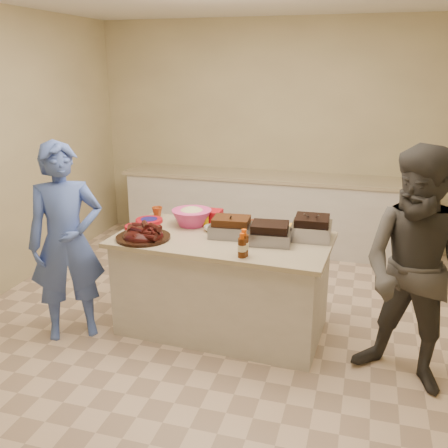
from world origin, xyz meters
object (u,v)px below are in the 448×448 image
(rib_platter, at_px, (143,239))
(bbq_bottle_b, at_px, (242,257))
(bbq_bottle_a, at_px, (244,256))
(island, at_px, (222,328))
(guest_blue, at_px, (76,332))
(plastic_cup, at_px, (157,216))
(guest_gray, at_px, (405,382))
(roasting_pan, at_px, (311,238))
(coleslaw_bowl, at_px, (192,225))
(mustard_bottle, at_px, (206,227))

(rib_platter, xyz_separation_m, bbq_bottle_b, (0.86, -0.17, 0.00))
(bbq_bottle_a, xyz_separation_m, bbq_bottle_b, (-0.01, -0.03, 0.00))
(island, height_order, guest_blue, island)
(plastic_cup, relative_size, guest_gray, 0.06)
(roasting_pan, height_order, guest_blue, roasting_pan)
(rib_platter, xyz_separation_m, guest_gray, (2.08, -0.17, -0.82))
(roasting_pan, xyz_separation_m, bbq_bottle_a, (-0.43, -0.53, 0.00))
(guest_gray, bearing_deg, bbq_bottle_b, -156.57)
(bbq_bottle_a, xyz_separation_m, plastic_cup, (-1.01, 0.75, 0.00))
(coleslaw_bowl, bearing_deg, plastic_cup, 157.63)
(guest_gray, bearing_deg, rib_platter, -161.36)
(guest_gray, bearing_deg, roasting_pan, 167.60)
(rib_platter, relative_size, guest_blue, 0.27)
(island, bearing_deg, coleslaw_bowl, 148.51)
(island, distance_m, guest_gray, 1.52)
(bbq_bottle_a, bearing_deg, bbq_bottle_b, -100.97)
(rib_platter, xyz_separation_m, coleslaw_bowl, (0.26, 0.44, 0.00))
(mustard_bottle, bearing_deg, guest_blue, -145.91)
(bbq_bottle_b, relative_size, guest_gray, 0.11)
(mustard_bottle, xyz_separation_m, guest_blue, (-0.96, -0.65, -0.82))
(roasting_pan, distance_m, mustard_bottle, 0.91)
(rib_platter, distance_m, roasting_pan, 1.36)
(plastic_cup, relative_size, guest_blue, 0.06)
(rib_platter, xyz_separation_m, mustard_bottle, (0.39, 0.43, 0.00))
(rib_platter, bearing_deg, plastic_cup, 102.94)
(bbq_bottle_b, height_order, mustard_bottle, bbq_bottle_b)
(roasting_pan, xyz_separation_m, mustard_bottle, (-0.91, 0.04, 0.00))
(roasting_pan, distance_m, guest_blue, 2.13)
(plastic_cup, xyz_separation_m, guest_gray, (2.22, -0.78, -0.82))
(island, distance_m, roasting_pan, 1.09)
(rib_platter, distance_m, coleslaw_bowl, 0.51)
(plastic_cup, bearing_deg, guest_blue, -117.56)
(bbq_bottle_a, height_order, bbq_bottle_b, bbq_bottle_a)
(bbq_bottle_a, distance_m, guest_blue, 1.66)
(island, relative_size, bbq_bottle_a, 8.51)
(roasting_pan, height_order, mustard_bottle, mustard_bottle)
(island, bearing_deg, plastic_cup, 154.70)
(island, xyz_separation_m, bbq_bottle_b, (0.26, -0.38, 0.82))
(roasting_pan, relative_size, mustard_bottle, 2.45)
(coleslaw_bowl, relative_size, guest_gray, 0.20)
(coleslaw_bowl, bearing_deg, roasting_pan, -3.04)
(bbq_bottle_a, distance_m, mustard_bottle, 0.75)
(island, relative_size, guest_blue, 1.07)
(island, height_order, roasting_pan, roasting_pan)
(roasting_pan, distance_m, guest_gray, 1.26)
(roasting_pan, height_order, bbq_bottle_b, bbq_bottle_b)
(bbq_bottle_a, height_order, guest_gray, bbq_bottle_a)
(coleslaw_bowl, height_order, bbq_bottle_b, coleslaw_bowl)
(island, relative_size, mustard_bottle, 13.68)
(island, bearing_deg, rib_platter, -158.25)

